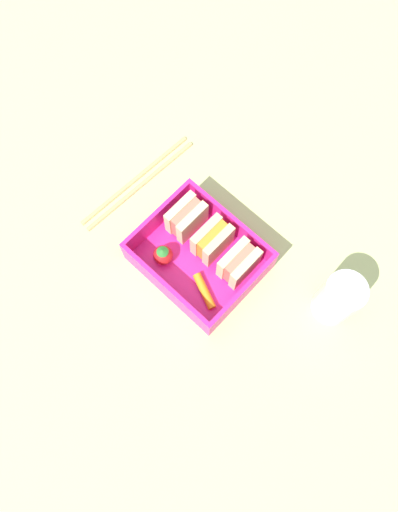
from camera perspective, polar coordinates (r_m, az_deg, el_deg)
ground_plane at (r=73.22cm, az=0.00°, el=-0.95°), size 120.00×120.00×2.00cm
bento_tray at (r=71.71cm, az=0.00°, el=-0.55°), size 16.72×13.84×1.20cm
bento_rim at (r=69.11cm, az=0.00°, el=0.17°), size 16.72×13.84×4.28cm
sandwich_left at (r=70.76cm, az=-1.44°, el=4.39°), size 3.49×5.42×5.03cm
sandwich_center_left at (r=69.47cm, az=1.53°, el=1.81°), size 3.49×5.42×5.03cm
sandwich_center at (r=68.52cm, az=4.59°, el=-0.85°), size 3.49×5.42×5.03cm
strawberry_far_left at (r=69.94cm, az=-4.13°, el=0.14°), size 2.80×2.80×3.40cm
carrot_stick_far_left at (r=69.16cm, az=0.62°, el=-4.05°), size 5.32×3.12×1.18cm
chopstick_pair at (r=77.57cm, az=-6.99°, el=8.44°), size 3.12×21.31×0.70cm
drinking_glass at (r=68.60cm, az=15.62°, el=-4.73°), size 5.39×5.39×9.02cm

